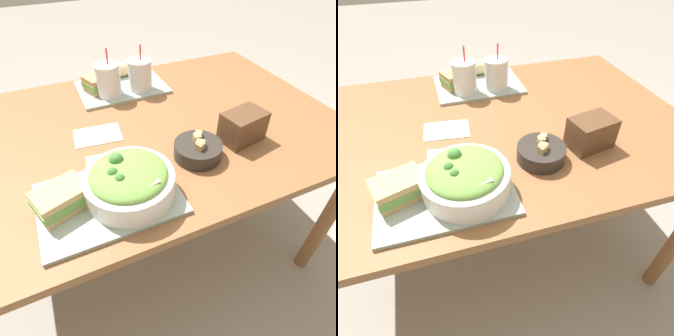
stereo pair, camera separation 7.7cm
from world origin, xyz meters
TOP-DOWN VIEW (x-y plane):
  - ground_plane at (0.00, 0.00)m, footprint 12.00×12.00m
  - dining_table at (0.00, 0.00)m, footprint 1.47×0.97m
  - tray_near at (-0.20, -0.30)m, footprint 0.37×0.27m
  - tray_far at (0.02, 0.32)m, footprint 0.37×0.27m
  - salad_bowl at (-0.14, -0.31)m, footprint 0.24×0.24m
  - soup_bowl at (0.10, -0.24)m, footprint 0.15×0.15m
  - sandwich_near at (-0.32, -0.29)m, footprint 0.16×0.13m
  - baguette_near at (-0.17, -0.20)m, footprint 0.13×0.08m
  - sandwich_far at (-0.07, 0.32)m, footprint 0.15×0.13m
  - baguette_far at (0.05, 0.41)m, footprint 0.12×0.07m
  - drink_cup_dark at (-0.04, 0.25)m, footprint 0.10×0.10m
  - drink_cup_red at (0.09, 0.25)m, footprint 0.10×0.10m
  - chip_bag at (0.28, -0.22)m, footprint 0.16×0.12m
  - napkin_folded at (-0.16, 0.01)m, footprint 0.17×0.13m

SIDE VIEW (x-z plane):
  - ground_plane at x=0.00m, z-range 0.00..0.00m
  - dining_table at x=0.00m, z-range 0.30..1.07m
  - napkin_folded at x=-0.16m, z-range 0.78..0.78m
  - tray_near at x=-0.20m, z-range 0.78..0.79m
  - tray_far at x=0.02m, z-range 0.78..0.79m
  - soup_bowl at x=0.10m, z-range 0.77..0.84m
  - baguette_near at x=-0.17m, z-range 0.79..0.85m
  - baguette_far at x=0.05m, z-range 0.79..0.85m
  - sandwich_near at x=-0.32m, z-range 0.79..0.85m
  - sandwich_far at x=-0.07m, z-range 0.79..0.85m
  - chip_bag at x=0.28m, z-range 0.78..0.88m
  - salad_bowl at x=-0.14m, z-range 0.78..0.89m
  - drink_cup_red at x=0.09m, z-range 0.75..0.94m
  - drink_cup_dark at x=-0.04m, z-range 0.75..0.95m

